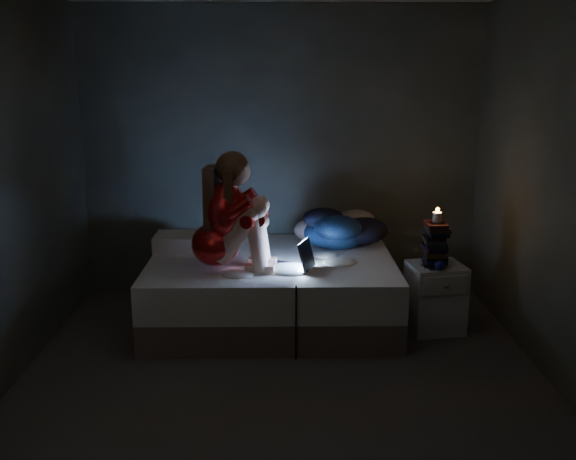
{
  "coord_description": "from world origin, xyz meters",
  "views": [
    {
      "loc": [
        -0.02,
        -3.92,
        2.06
      ],
      "look_at": [
        0.05,
        1.0,
        0.8
      ],
      "focal_mm": 39.98,
      "sensor_mm": 36.0,
      "label": 1
    }
  ],
  "objects_px": {
    "laptop": "(288,253)",
    "phone": "(428,266)",
    "candle": "(437,221)",
    "bed": "(272,289)",
    "woman": "(215,211)",
    "nightstand": "(435,297)"
  },
  "relations": [
    {
      "from": "laptop",
      "to": "phone",
      "type": "height_order",
      "value": "laptop"
    },
    {
      "from": "laptop",
      "to": "candle",
      "type": "bearing_deg",
      "value": 24.67
    },
    {
      "from": "laptop",
      "to": "phone",
      "type": "xyz_separation_m",
      "value": [
        1.09,
        0.01,
        -0.11
      ]
    },
    {
      "from": "bed",
      "to": "phone",
      "type": "height_order",
      "value": "phone"
    },
    {
      "from": "laptop",
      "to": "woman",
      "type": "bearing_deg",
      "value": -161.06
    },
    {
      "from": "bed",
      "to": "laptop",
      "type": "height_order",
      "value": "laptop"
    },
    {
      "from": "bed",
      "to": "nightstand",
      "type": "height_order",
      "value": "nightstand"
    },
    {
      "from": "bed",
      "to": "phone",
      "type": "relative_size",
      "value": 14.11
    },
    {
      "from": "bed",
      "to": "phone",
      "type": "distance_m",
      "value": 1.28
    },
    {
      "from": "woman",
      "to": "candle",
      "type": "height_order",
      "value": "woman"
    },
    {
      "from": "woman",
      "to": "nightstand",
      "type": "bearing_deg",
      "value": 7.47
    },
    {
      "from": "bed",
      "to": "woman",
      "type": "distance_m",
      "value": 0.89
    },
    {
      "from": "nightstand",
      "to": "candle",
      "type": "bearing_deg",
      "value": 151.03
    },
    {
      "from": "candle",
      "to": "nightstand",
      "type": "bearing_deg",
      "value": -20.12
    },
    {
      "from": "candle",
      "to": "phone",
      "type": "distance_m",
      "value": 0.36
    },
    {
      "from": "bed",
      "to": "nightstand",
      "type": "relative_size",
      "value": 3.61
    },
    {
      "from": "woman",
      "to": "laptop",
      "type": "height_order",
      "value": "woman"
    },
    {
      "from": "phone",
      "to": "nightstand",
      "type": "bearing_deg",
      "value": 24.86
    },
    {
      "from": "candle",
      "to": "laptop",
      "type": "bearing_deg",
      "value": -176.0
    },
    {
      "from": "laptop",
      "to": "candle",
      "type": "xyz_separation_m",
      "value": [
        1.16,
        0.08,
        0.23
      ]
    },
    {
      "from": "laptop",
      "to": "phone",
      "type": "bearing_deg",
      "value": 21.26
    },
    {
      "from": "bed",
      "to": "woman",
      "type": "bearing_deg",
      "value": -146.01
    }
  ]
}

